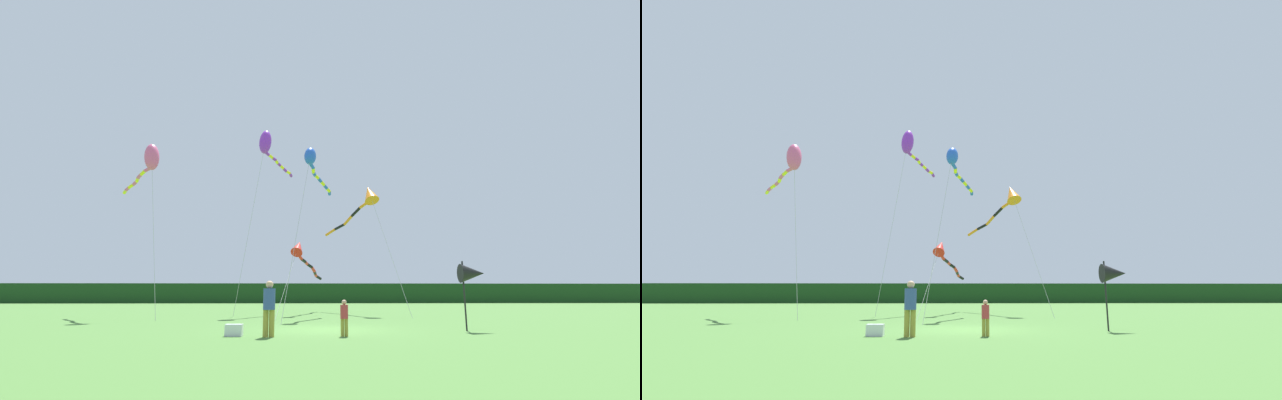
{
  "view_description": "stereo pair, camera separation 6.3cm",
  "coord_description": "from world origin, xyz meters",
  "views": [
    {
      "loc": [
        -0.76,
        -16.6,
        1.34
      ],
      "look_at": [
        0.0,
        6.0,
        6.32
      ],
      "focal_mm": 23.78,
      "sensor_mm": 36.0,
      "label": 1
    },
    {
      "loc": [
        -0.7,
        -16.61,
        1.34
      ],
      "look_at": [
        0.0,
        6.0,
        6.32
      ],
      "focal_mm": 23.78,
      "sensor_mm": 36.0,
      "label": 2
    }
  ],
  "objects": [
    {
      "name": "kite_purple",
      "position": [
        -3.54,
        11.63,
        11.5
      ],
      "size": [
        3.15,
        5.95,
        12.57
      ],
      "color": "#B2B2B2",
      "rests_on": "ground"
    },
    {
      "name": "banner_flag_pole",
      "position": [
        5.44,
        -0.82,
        2.04
      ],
      "size": [
        0.9,
        0.7,
        2.51
      ],
      "color": "black",
      "rests_on": "ground"
    },
    {
      "name": "person_child",
      "position": [
        0.49,
        -2.63,
        0.63
      ],
      "size": [
        0.25,
        0.25,
        1.13
      ],
      "color": "olive",
      "rests_on": "ground"
    },
    {
      "name": "ground_plane",
      "position": [
        0.0,
        0.0,
        0.0
      ],
      "size": [
        120.0,
        120.0,
        0.0
      ],
      "primitive_type": "plane",
      "color": "#477533"
    },
    {
      "name": "kite_red",
      "position": [
        -1.02,
        11.24,
        3.88
      ],
      "size": [
        2.82,
        10.19,
        4.87
      ],
      "color": "#B2B2B2",
      "rests_on": "ground"
    },
    {
      "name": "kite_orange",
      "position": [
        3.34,
        11.84,
        7.72
      ],
      "size": [
        4.31,
        10.32,
        8.74
      ],
      "color": "#B2B2B2",
      "rests_on": "ground"
    },
    {
      "name": "kite_rainbow",
      "position": [
        -10.06,
        7.7,
        9.0
      ],
      "size": [
        4.47,
        5.08,
        10.04
      ],
      "color": "#B2B2B2",
      "rests_on": "ground"
    },
    {
      "name": "distant_treeline",
      "position": [
        0.0,
        45.0,
        1.34
      ],
      "size": [
        108.0,
        2.68,
        2.69
      ],
      "primitive_type": "cube",
      "color": "#193D19",
      "rests_on": "ground"
    },
    {
      "name": "person_adult",
      "position": [
        -1.91,
        -2.78,
        0.97
      ],
      "size": [
        0.38,
        0.38,
        1.73
      ],
      "color": "olive",
      "rests_on": "ground"
    },
    {
      "name": "cooler_box",
      "position": [
        -3.03,
        -2.43,
        0.18
      ],
      "size": [
        0.54,
        0.37,
        0.37
      ],
      "primitive_type": "cube",
      "color": "silver",
      "rests_on": "ground"
    },
    {
      "name": "kite_blue",
      "position": [
        -0.4,
        7.77,
        9.06
      ],
      "size": [
        2.75,
        8.97,
        9.94
      ],
      "color": "#B2B2B2",
      "rests_on": "ground"
    }
  ]
}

